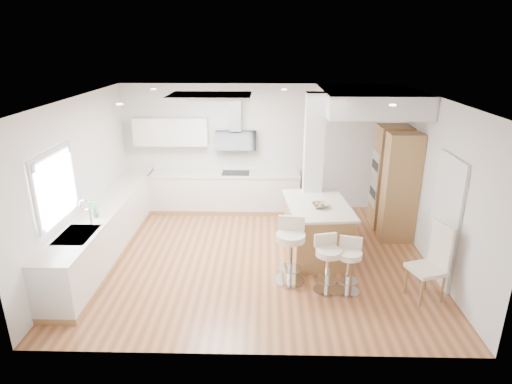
{
  "coord_description": "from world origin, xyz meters",
  "views": [
    {
      "loc": [
        0.16,
        -6.81,
        3.69
      ],
      "look_at": [
        -0.01,
        0.4,
        1.1
      ],
      "focal_mm": 30.0,
      "sensor_mm": 36.0,
      "label": 1
    }
  ],
  "objects_px": {
    "peninsula": "(317,229)",
    "bar_stool_b": "(328,261)",
    "bar_stool_c": "(349,263)",
    "dining_chair": "(434,259)",
    "bar_stool_a": "(290,247)"
  },
  "relations": [
    {
      "from": "peninsula",
      "to": "bar_stool_b",
      "type": "xyz_separation_m",
      "value": [
        0.03,
        -1.23,
        0.02
      ]
    },
    {
      "from": "bar_stool_c",
      "to": "dining_chair",
      "type": "bearing_deg",
      "value": 9.18
    },
    {
      "from": "bar_stool_a",
      "to": "bar_stool_c",
      "type": "height_order",
      "value": "bar_stool_a"
    },
    {
      "from": "bar_stool_b",
      "to": "dining_chair",
      "type": "xyz_separation_m",
      "value": [
        1.53,
        -0.13,
        0.12
      ]
    },
    {
      "from": "bar_stool_c",
      "to": "bar_stool_b",
      "type": "bearing_deg",
      "value": -168.78
    },
    {
      "from": "peninsula",
      "to": "dining_chair",
      "type": "bearing_deg",
      "value": -46.49
    },
    {
      "from": "peninsula",
      "to": "dining_chair",
      "type": "height_order",
      "value": "dining_chair"
    },
    {
      "from": "peninsula",
      "to": "bar_stool_b",
      "type": "distance_m",
      "value": 1.23
    },
    {
      "from": "peninsula",
      "to": "bar_stool_b",
      "type": "relative_size",
      "value": 1.85
    },
    {
      "from": "peninsula",
      "to": "bar_stool_b",
      "type": "bearing_deg",
      "value": -94.04
    },
    {
      "from": "bar_stool_b",
      "to": "bar_stool_c",
      "type": "height_order",
      "value": "bar_stool_b"
    },
    {
      "from": "peninsula",
      "to": "bar_stool_c",
      "type": "distance_m",
      "value": 1.29
    },
    {
      "from": "bar_stool_b",
      "to": "bar_stool_c",
      "type": "distance_m",
      "value": 0.32
    },
    {
      "from": "bar_stool_a",
      "to": "dining_chair",
      "type": "distance_m",
      "value": 2.12
    },
    {
      "from": "dining_chair",
      "to": "peninsula",
      "type": "bearing_deg",
      "value": 120.59
    }
  ]
}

